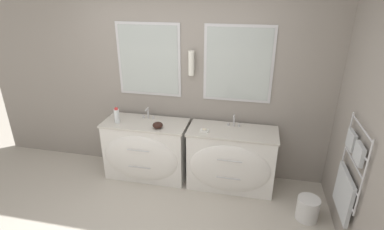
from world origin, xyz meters
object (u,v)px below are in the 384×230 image
(toiletry_bottle, at_px, (117,116))
(amenity_bowl, at_px, (158,125))
(vanity_right, at_px, (231,159))
(waste_bin, at_px, (308,208))
(vanity_left, at_px, (146,149))

(toiletry_bottle, distance_m, amenity_bowl, 0.59)
(toiletry_bottle, bearing_deg, vanity_right, 1.90)
(vanity_right, height_order, amenity_bowl, amenity_bowl)
(toiletry_bottle, bearing_deg, amenity_bowl, -4.88)
(vanity_right, height_order, waste_bin, vanity_right)
(vanity_right, relative_size, toiletry_bottle, 5.38)
(vanity_left, bearing_deg, waste_bin, -11.81)
(vanity_left, height_order, toiletry_bottle, toiletry_bottle)
(vanity_left, height_order, waste_bin, vanity_left)
(vanity_left, height_order, vanity_right, same)
(vanity_right, distance_m, waste_bin, 1.07)
(vanity_left, xyz_separation_m, waste_bin, (2.10, -0.44, -0.27))
(amenity_bowl, relative_size, waste_bin, 0.48)
(vanity_left, relative_size, toiletry_bottle, 5.38)
(vanity_left, relative_size, waste_bin, 4.11)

